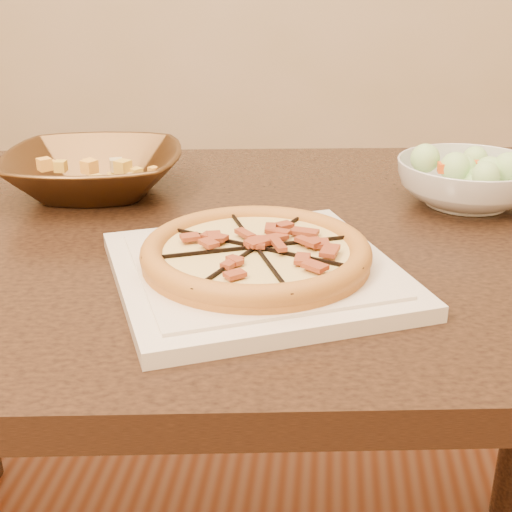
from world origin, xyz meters
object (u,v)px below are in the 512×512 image
object	(u,v)px
bronze_bowl	(95,172)
salad_bowl	(468,182)
pizza	(256,253)
plate	(256,272)
dining_table	(202,301)

from	to	relation	value
bronze_bowl	salad_bowl	world-z (taller)	same
pizza	salad_bowl	world-z (taller)	salad_bowl
plate	pizza	bearing A→B (deg)	115.98
plate	salad_bowl	world-z (taller)	salad_bowl
dining_table	bronze_bowl	size ratio (longest dim) A/B	5.27
plate	bronze_bowl	world-z (taller)	bronze_bowl
plate	salad_bowl	distance (m)	0.41
pizza	bronze_bowl	size ratio (longest dim) A/B	0.96
dining_table	pizza	xyz separation A→B (m)	(0.09, -0.16, 0.14)
bronze_bowl	pizza	bearing A→B (deg)	-46.48
salad_bowl	pizza	bearing A→B (deg)	-132.99
plate	pizza	xyz separation A→B (m)	(-0.00, 0.00, 0.02)
pizza	salad_bowl	xyz separation A→B (m)	(0.28, 0.30, -0.00)
dining_table	bronze_bowl	distance (m)	0.27
bronze_bowl	salad_bowl	bearing A→B (deg)	0.56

